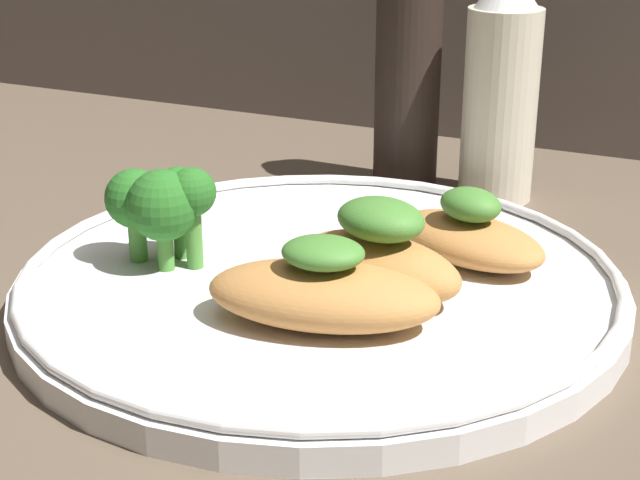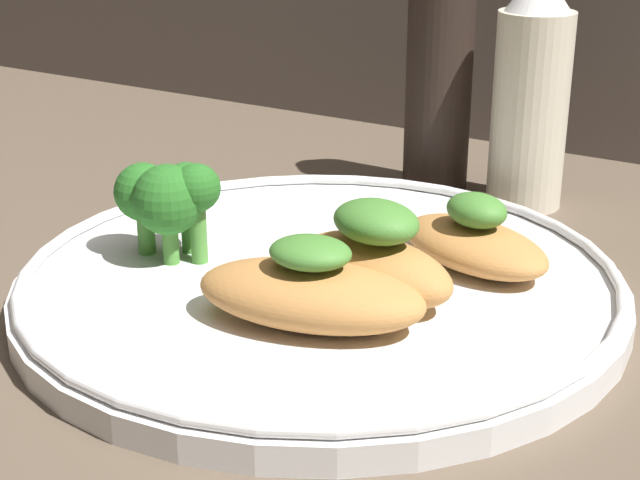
{
  "view_description": "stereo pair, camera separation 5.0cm",
  "coord_description": "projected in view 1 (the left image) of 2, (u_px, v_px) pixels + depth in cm",
  "views": [
    {
      "loc": [
        19.8,
        -41.95,
        21.9
      ],
      "look_at": [
        0.0,
        0.0,
        3.4
      ],
      "focal_mm": 55.0,
      "sensor_mm": 36.0,
      "label": 1
    },
    {
      "loc": [
        24.19,
        -39.58,
        21.9
      ],
      "look_at": [
        0.0,
        0.0,
        3.4
      ],
      "focal_mm": 55.0,
      "sensor_mm": 36.0,
      "label": 2
    }
  ],
  "objects": [
    {
      "name": "broccoli_bunch",
      "position": [
        162.0,
        202.0,
        0.51
      ],
      "size": [
        6.12,
        4.89,
        5.46
      ],
      "color": "#4C8E38",
      "rests_on": "plate"
    },
    {
      "name": "grilled_meat_middle",
      "position": [
        380.0,
        256.0,
        0.48
      ],
      "size": [
        9.81,
        6.53,
        4.91
      ],
      "color": "#BC7F42",
      "rests_on": "plate"
    },
    {
      "name": "grilled_meat_back",
      "position": [
        469.0,
        235.0,
        0.52
      ],
      "size": [
        10.32,
        7.93,
        3.99
      ],
      "color": "#BC7F42",
      "rests_on": "plate"
    },
    {
      "name": "plate",
      "position": [
        320.0,
        283.0,
        0.51
      ],
      "size": [
        31.45,
        31.45,
        2.0
      ],
      "color": "white",
      "rests_on": "ground_plane"
    },
    {
      "name": "pepper_grinder",
      "position": [
        408.0,
        78.0,
        0.66
      ],
      "size": [
        4.43,
        4.43,
        16.64
      ],
      "color": "black",
      "rests_on": "ground_plane"
    },
    {
      "name": "grilled_meat_front",
      "position": [
        323.0,
        291.0,
        0.45
      ],
      "size": [
        11.87,
        7.82,
        4.23
      ],
      "color": "#BC7F42",
      "rests_on": "plate"
    },
    {
      "name": "ground_plane",
      "position": [
        320.0,
        309.0,
        0.51
      ],
      "size": [
        180.0,
        180.0,
        1.0
      ],
      "primitive_type": "cube",
      "color": "brown"
    },
    {
      "name": "sauce_bottle",
      "position": [
        501.0,
        90.0,
        0.64
      ],
      "size": [
        4.87,
        4.87,
        15.43
      ],
      "color": "beige",
      "rests_on": "ground_plane"
    }
  ]
}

